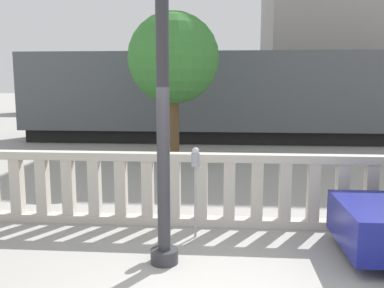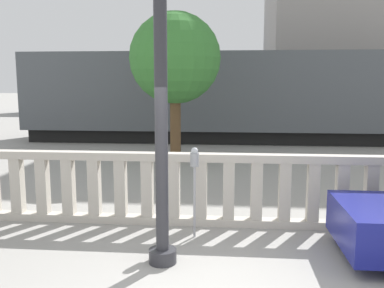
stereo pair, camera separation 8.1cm
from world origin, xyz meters
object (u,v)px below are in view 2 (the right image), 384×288
(parking_meter, at_px, (194,168))
(train_near, at_px, (283,95))
(tree_left, at_px, (175,59))
(train_far, at_px, (149,89))

(parking_meter, height_order, train_near, train_near)
(parking_meter, distance_m, tree_left, 7.13)
(parking_meter, relative_size, train_far, 0.08)
(train_near, xyz_separation_m, train_far, (-8.69, 15.48, -0.09))
(train_near, bearing_deg, train_far, 119.30)
(train_near, bearing_deg, parking_meter, -103.51)
(train_far, bearing_deg, tree_left, -76.94)
(parking_meter, bearing_deg, tree_left, 99.93)
(parking_meter, xyz_separation_m, train_far, (-5.90, 27.08, 0.70))
(tree_left, bearing_deg, train_far, 103.06)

